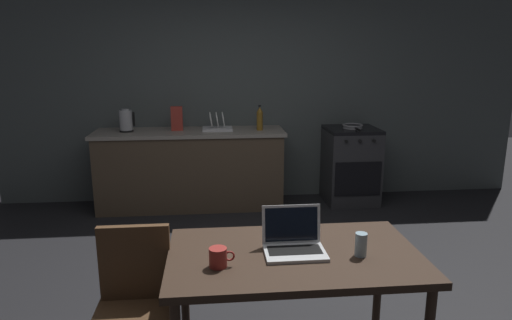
# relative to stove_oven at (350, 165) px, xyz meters

# --- Properties ---
(ground_plane) EXTENTS (12.00, 12.00, 0.00)m
(ground_plane) POSITION_rel_stove_oven_xyz_m (-1.30, -2.24, -0.45)
(ground_plane) COLOR black
(back_wall) EXTENTS (6.40, 0.10, 2.65)m
(back_wall) POSITION_rel_stove_oven_xyz_m (-1.00, 0.35, 0.87)
(back_wall) COLOR #4D5554
(back_wall) RESTS_ON ground_plane
(kitchen_counter) EXTENTS (2.16, 0.64, 0.91)m
(kitchen_counter) POSITION_rel_stove_oven_xyz_m (-1.91, 0.00, 0.00)
(kitchen_counter) COLOR #4C3D2D
(kitchen_counter) RESTS_ON ground_plane
(stove_oven) EXTENTS (0.60, 0.62, 0.91)m
(stove_oven) POSITION_rel_stove_oven_xyz_m (0.00, 0.00, 0.00)
(stove_oven) COLOR #2D2D30
(stove_oven) RESTS_ON ground_plane
(dining_table) EXTENTS (1.33, 0.79, 0.76)m
(dining_table) POSITION_rel_stove_oven_xyz_m (-1.24, -3.00, 0.23)
(dining_table) COLOR #332319
(dining_table) RESTS_ON ground_plane
(chair) EXTENTS (0.40, 0.40, 0.89)m
(chair) POSITION_rel_stove_oven_xyz_m (-2.09, -2.98, 0.06)
(chair) COLOR #4C331E
(chair) RESTS_ON ground_plane
(laptop) EXTENTS (0.32, 0.25, 0.23)m
(laptop) POSITION_rel_stove_oven_xyz_m (-1.24, -2.98, 0.35)
(laptop) COLOR silver
(laptop) RESTS_ON dining_table
(electric_kettle) EXTENTS (0.17, 0.15, 0.26)m
(electric_kettle) POSITION_rel_stove_oven_xyz_m (-2.61, 0.00, 0.58)
(electric_kettle) COLOR black
(electric_kettle) RESTS_ON kitchen_counter
(bottle) EXTENTS (0.07, 0.07, 0.29)m
(bottle) POSITION_rel_stove_oven_xyz_m (-1.11, -0.05, 0.59)
(bottle) COLOR #8C601E
(bottle) RESTS_ON kitchen_counter
(frying_pan) EXTENTS (0.24, 0.42, 0.05)m
(frying_pan) POSITION_rel_stove_oven_xyz_m (-0.00, -0.03, 0.48)
(frying_pan) COLOR gray
(frying_pan) RESTS_ON stove_oven
(coffee_mug) EXTENTS (0.13, 0.09, 0.10)m
(coffee_mug) POSITION_rel_stove_oven_xyz_m (-1.64, -3.12, 0.35)
(coffee_mug) COLOR #9E2D28
(coffee_mug) RESTS_ON dining_table
(drinking_glass) EXTENTS (0.06, 0.06, 0.12)m
(drinking_glass) POSITION_rel_stove_oven_xyz_m (-0.91, -3.07, 0.37)
(drinking_glass) COLOR #99B7C6
(drinking_glass) RESTS_ON dining_table
(cereal_box) EXTENTS (0.13, 0.05, 0.28)m
(cereal_box) POSITION_rel_stove_oven_xyz_m (-2.05, 0.02, 0.59)
(cereal_box) COLOR #B2382D
(cereal_box) RESTS_ON kitchen_counter
(dish_rack) EXTENTS (0.34, 0.26, 0.21)m
(dish_rack) POSITION_rel_stove_oven_xyz_m (-1.59, 0.00, 0.50)
(dish_rack) COLOR silver
(dish_rack) RESTS_ON kitchen_counter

